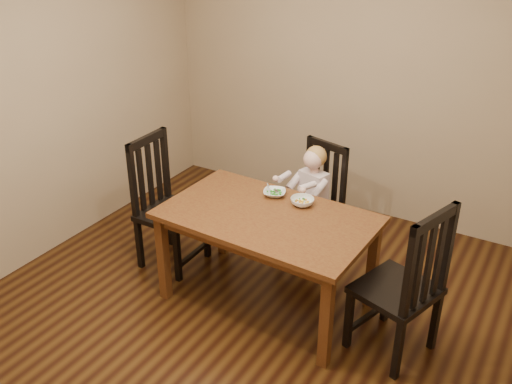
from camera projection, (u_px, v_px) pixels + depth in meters
The scene contains 9 objects.
room at pixel (250, 148), 3.66m from camera, with size 4.01×4.01×2.71m.
dining_table at pixel (267, 225), 4.12m from camera, with size 1.54×0.96×0.76m.
chair_child at pixel (315, 204), 4.82m from camera, with size 0.52×0.51×1.01m.
chair_left at pixel (166, 205), 4.69m from camera, with size 0.47×0.49×1.11m.
chair_right at pixel (404, 286), 3.68m from camera, with size 0.59×0.61×1.14m.
toddler at pixel (312, 191), 4.73m from camera, with size 0.31×0.38×0.53m, color silver, non-canonical shape.
bowl_peas at pixel (275, 193), 4.35m from camera, with size 0.17×0.17×0.04m, color silver.
bowl_veg at pixel (302, 202), 4.21m from camera, with size 0.17×0.17×0.05m, color silver.
fork at pixel (269, 190), 4.34m from camera, with size 0.09×0.11×0.05m.
Camera 1 is at (1.76, -2.90, 2.75)m, focal length 40.00 mm.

